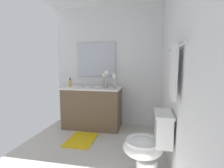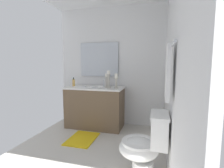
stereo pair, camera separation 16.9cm
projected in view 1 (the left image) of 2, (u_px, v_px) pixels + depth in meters
The scene contains 14 objects.
floor at pixel (84, 159), 2.30m from camera, with size 2.93×2.26×0.02m, color beige.
wall_back at pixel (176, 69), 1.93m from camera, with size 2.93×0.04×2.45m, color white.
wall_left at pixel (108, 67), 3.57m from camera, with size 0.04×2.26×2.45m, color white.
vanity_cabinet at pixel (92, 107), 3.40m from camera, with size 0.58×1.16×0.82m.
sink_basin at pixel (92, 89), 3.36m from camera, with size 0.40×0.40×0.24m.
mirror at pixel (96, 60), 3.56m from camera, with size 0.02×0.84×0.71m, color silver.
candle_holder_tall at pixel (114, 81), 3.18m from camera, with size 0.09×0.09×0.28m.
candle_holder_short at pixel (106, 79), 3.20m from camera, with size 0.09×0.09×0.33m.
candle_holder_mid at pixel (104, 80), 3.31m from camera, with size 0.09×0.09×0.27m.
soap_bottle at pixel (70, 83), 3.45m from camera, with size 0.06×0.06×0.18m.
toilet at pixel (149, 144), 1.92m from camera, with size 0.39×0.54×0.75m.
towel_bar at pixel (177, 47), 1.54m from camera, with size 0.02×0.02×0.81m, color silver.
towel_near_vanity at pixel (174, 72), 1.57m from camera, with size 0.28×0.03×0.51m, color white.
bath_mat at pixel (81, 140), 2.84m from camera, with size 0.60×0.44×0.02m, color yellow.
Camera 1 is at (2.04, 0.80, 1.28)m, focal length 26.97 mm.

